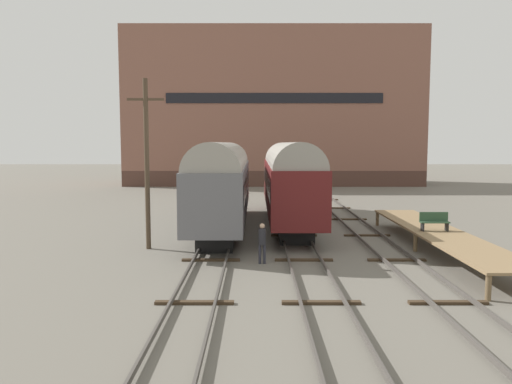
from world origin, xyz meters
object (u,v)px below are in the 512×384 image
utility_pole (146,162)px  train_car_maroon (288,178)px  train_car_grey (222,180)px  bench (433,221)px  person_worker (261,239)px

utility_pole → train_car_maroon: bearing=45.6°
train_car_grey → bench: train_car_grey is taller
train_car_maroon → person_worker: bearing=-99.8°
train_car_grey → utility_pole: utility_pole is taller
train_car_grey → utility_pole: bearing=-120.6°
train_car_maroon → utility_pole: (-7.52, -7.68, 1.32)m
train_car_maroon → utility_pole: size_ratio=2.11×
utility_pole → person_worker: bearing=-29.0°
bench → person_worker: size_ratio=0.78×
bench → utility_pole: bearing=178.3°
train_car_grey → utility_pole: (-3.36, -5.68, 1.32)m
train_car_maroon → utility_pole: utility_pole is taller
train_car_grey → person_worker: train_car_grey is taller
utility_pole → bench: bearing=-1.7°
bench → utility_pole: utility_pole is taller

